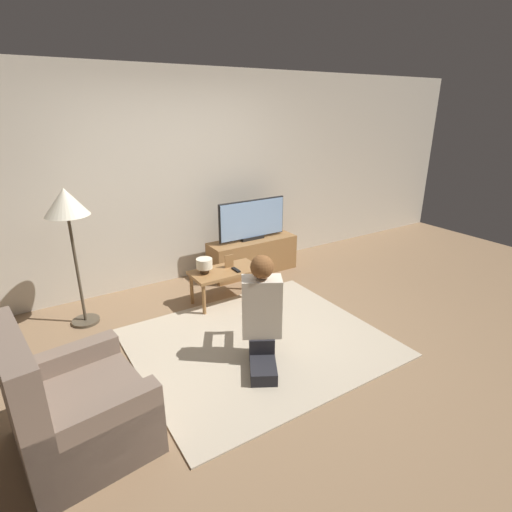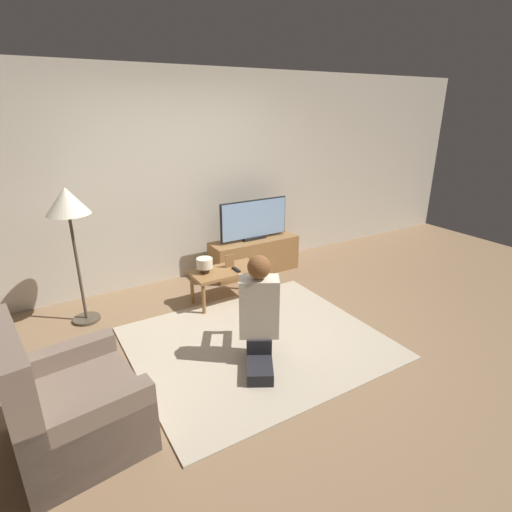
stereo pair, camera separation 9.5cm
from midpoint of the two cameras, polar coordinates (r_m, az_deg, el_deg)
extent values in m
plane|color=#896B4C|center=(3.96, 0.92, -12.32)|extent=(10.00, 10.00, 0.00)
cube|color=beige|center=(5.13, -10.65, 10.73)|extent=(10.00, 0.06, 2.60)
cube|color=#BCAD93|center=(3.96, 0.92, -12.22)|extent=(2.29, 1.97, 0.02)
cube|color=olive|center=(5.45, 0.23, 0.04)|extent=(1.22, 0.39, 0.47)
cube|color=black|center=(5.36, 0.24, 2.60)|extent=(0.33, 0.08, 0.04)
cube|color=black|center=(5.29, 0.20, 5.31)|extent=(0.98, 0.03, 0.51)
cube|color=#8CB2E0|center=(5.28, 0.24, 5.29)|extent=(0.95, 0.04, 0.48)
cube|color=olive|center=(4.58, -3.76, -2.16)|extent=(0.79, 0.41, 0.04)
cylinder|color=olive|center=(4.39, -6.87, -6.19)|extent=(0.04, 0.04, 0.36)
cylinder|color=olive|center=(4.69, 1.09, -4.20)|extent=(0.04, 0.04, 0.36)
cylinder|color=olive|center=(4.66, -8.54, -4.61)|extent=(0.04, 0.04, 0.36)
cylinder|color=olive|center=(4.95, -0.91, -2.84)|extent=(0.04, 0.04, 0.36)
cylinder|color=#4C4233|center=(4.68, -22.48, -8.30)|extent=(0.28, 0.28, 0.03)
cylinder|color=#4C4233|center=(4.40, -23.71, -0.29)|extent=(0.03, 0.03, 1.37)
cone|color=#EFE5C6|center=(4.24, -24.85, 7.16)|extent=(0.42, 0.42, 0.27)
cube|color=#7A6656|center=(3.12, -23.14, -20.20)|extent=(0.88, 0.94, 0.40)
cube|color=#7A6656|center=(2.82, -30.74, -14.40)|extent=(0.26, 0.87, 0.55)
cube|color=#7A6656|center=(2.80, -21.18, -23.35)|extent=(0.79, 0.23, 0.54)
cube|color=#7A6656|center=(3.36, -25.04, -15.73)|extent=(0.79, 0.23, 0.54)
cube|color=#232328|center=(3.55, 1.28, -15.26)|extent=(0.42, 0.51, 0.11)
cube|color=#232328|center=(3.63, 1.17, -11.98)|extent=(0.31, 0.32, 0.14)
cube|color=beige|center=(3.46, 1.21, -7.26)|extent=(0.39, 0.34, 0.54)
sphere|color=#DBAD8E|center=(3.31, 1.25, -1.67)|extent=(0.19, 0.19, 0.19)
sphere|color=brown|center=(3.28, 1.27, -1.57)|extent=(0.20, 0.20, 0.20)
cube|color=black|center=(3.78, 0.96, -4.27)|extent=(0.13, 0.10, 0.04)
cylinder|color=beige|center=(3.68, 2.63, -5.04)|extent=(0.21, 0.30, 0.07)
cylinder|color=beige|center=(3.67, -0.56, -5.08)|extent=(0.21, 0.30, 0.07)
cube|color=olive|center=(4.62, -3.21, -0.72)|extent=(0.11, 0.01, 0.15)
cylinder|color=#4C3823|center=(4.51, -6.72, -2.00)|extent=(0.10, 0.10, 0.06)
cylinder|color=#EFE5C6|center=(4.47, -6.76, -1.00)|extent=(0.18, 0.18, 0.11)
cube|color=black|center=(4.54, -2.25, -1.96)|extent=(0.04, 0.15, 0.02)
camera|label=1|loc=(0.05, -89.38, 0.24)|focal=28.00mm
camera|label=2|loc=(0.05, 90.62, -0.24)|focal=28.00mm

